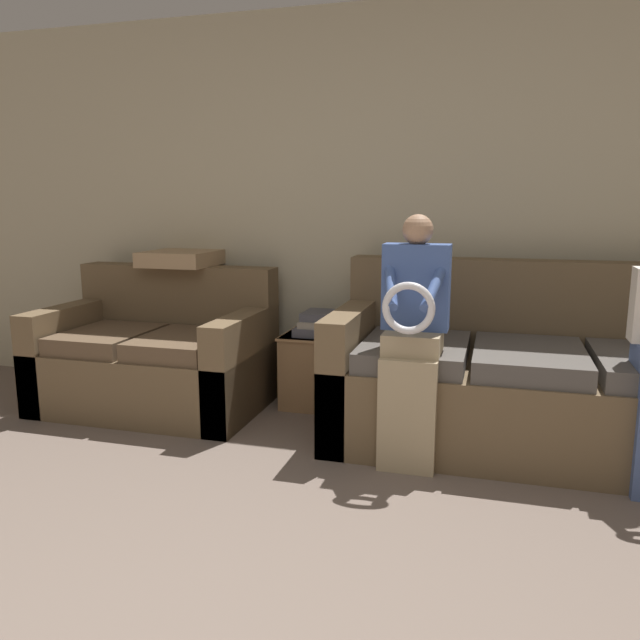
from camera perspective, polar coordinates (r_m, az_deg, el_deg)
wall_back at (r=4.15m, az=5.82°, el=9.97°), size 7.89×0.06×2.55m
couch_main at (r=3.63m, az=18.30°, el=-5.47°), size 2.11×1.00×0.99m
couch_side at (r=4.24m, az=-14.58°, el=-3.40°), size 1.40×0.90×0.90m
child_left_seated at (r=3.16m, az=8.46°, el=-1.08°), size 0.34×0.37×1.27m
side_shelf at (r=4.12m, az=-0.28°, el=-4.42°), size 0.43×0.43×0.48m
book_stack at (r=4.05m, az=-0.33°, el=-0.36°), size 0.23×0.30×0.15m
throw_pillow at (r=4.38m, az=-12.60°, el=5.53°), size 0.46×0.46×0.10m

